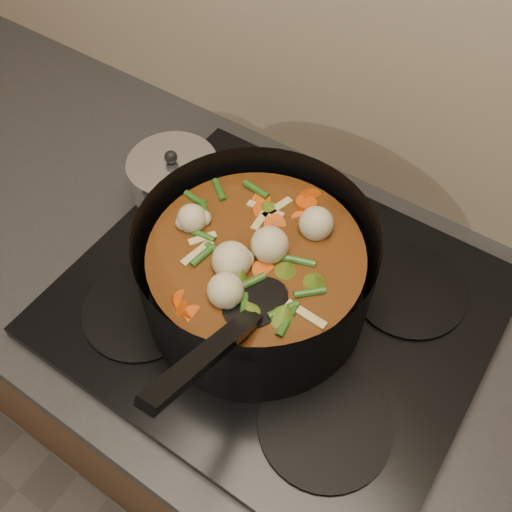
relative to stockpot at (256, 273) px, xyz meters
The scene contains 4 objects.
counter 0.55m from the stockpot, 38.47° to the left, with size 2.64×0.64×0.91m.
stovetop 0.09m from the stockpot, 38.47° to the left, with size 0.62×0.54×0.03m.
stockpot is the anchor object (origin of this frame).
saucepan 0.24m from the stockpot, 157.93° to the left, with size 0.15×0.15×0.12m.
Camera 1 is at (0.23, 1.52, 1.68)m, focal length 40.00 mm.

